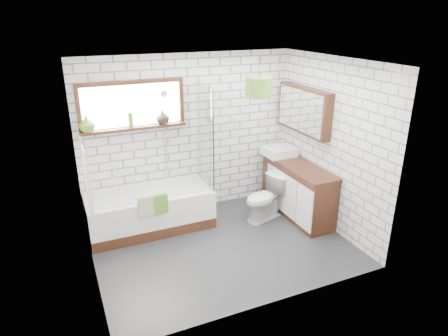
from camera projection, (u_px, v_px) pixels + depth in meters
name	position (u px, v px, depth m)	size (l,w,h in m)	color
floor	(222.00, 246.00, 5.58)	(3.40, 2.60, 0.01)	#26262A
ceiling	(222.00, 61.00, 4.67)	(3.40, 2.60, 0.01)	white
wall_back	(189.00, 135.00, 6.24)	(3.40, 0.01, 2.50)	white
wall_front	(274.00, 203.00, 4.01)	(3.40, 0.01, 2.50)	white
wall_left	(83.00, 183.00, 4.48)	(0.01, 2.60, 2.50)	white
wall_right	(330.00, 145.00, 5.76)	(0.01, 2.60, 2.50)	white
window	(132.00, 106.00, 5.68)	(1.52, 0.16, 0.68)	black
towel_radiator	(88.00, 186.00, 4.52)	(0.06, 0.52, 1.00)	white
mirror_cabinet	(304.00, 110.00, 6.09)	(0.16, 1.20, 0.70)	black
shower_riser	(165.00, 133.00, 6.01)	(0.02, 0.02, 1.30)	silver
bathtub	(150.00, 210.00, 5.94)	(1.81, 0.80, 0.59)	white
shower_screen	(204.00, 136.00, 5.90)	(0.02, 0.72, 1.50)	white
towel_green	(160.00, 204.00, 5.53)	(0.21, 0.06, 0.28)	#518227
towel_beige	(146.00, 206.00, 5.45)	(0.22, 0.06, 0.29)	tan
vanity	(297.00, 190.00, 6.30)	(0.48, 1.49, 0.85)	black
basin	(279.00, 151.00, 6.52)	(0.47, 0.42, 0.14)	white
tap	(288.00, 146.00, 6.56)	(0.03, 0.03, 0.18)	silver
toilet	(265.00, 198.00, 6.19)	(0.69, 0.39, 0.70)	white
vase_olive	(87.00, 125.00, 5.49)	(0.22, 0.22, 0.23)	#578729
vase_dark	(163.00, 118.00, 5.89)	(0.20, 0.20, 0.21)	black
bottle	(131.00, 121.00, 5.71)	(0.07, 0.07, 0.21)	#578729
pendant	(258.00, 87.00, 5.37)	(0.36, 0.36, 0.26)	#518227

